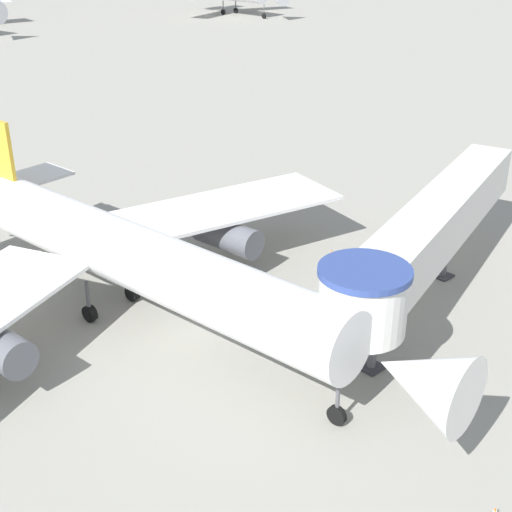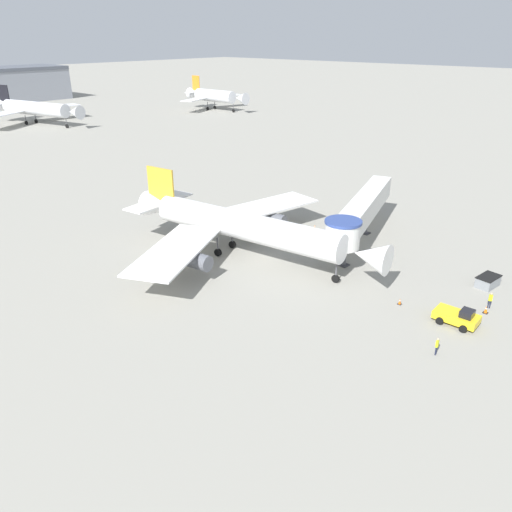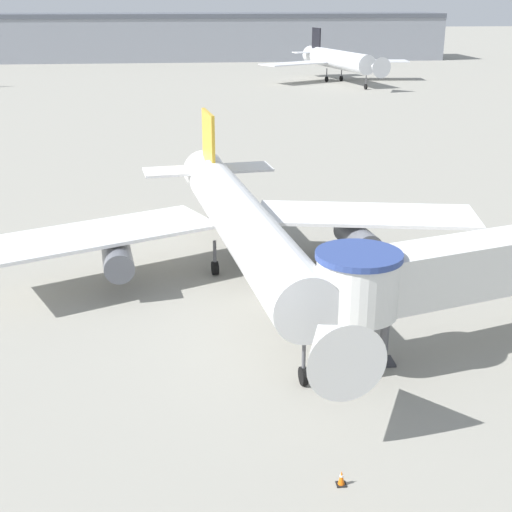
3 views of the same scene
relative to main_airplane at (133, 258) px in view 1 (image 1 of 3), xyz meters
The scene contains 4 objects.
ground_plane 4.80m from the main_airplane, 74.43° to the right, with size 800.00×800.00×0.00m, color gray.
main_airplane is the anchor object (origin of this frame).
jet_bridge 15.20m from the main_airplane, 36.76° to the right, with size 22.91×9.57×6.13m.
traffic_cone_starboard_wing 13.92m from the main_airplane, ahead, with size 0.41×0.41×0.69m.
Camera 1 is at (-18.07, -25.65, 19.81)m, focal length 50.00 mm.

